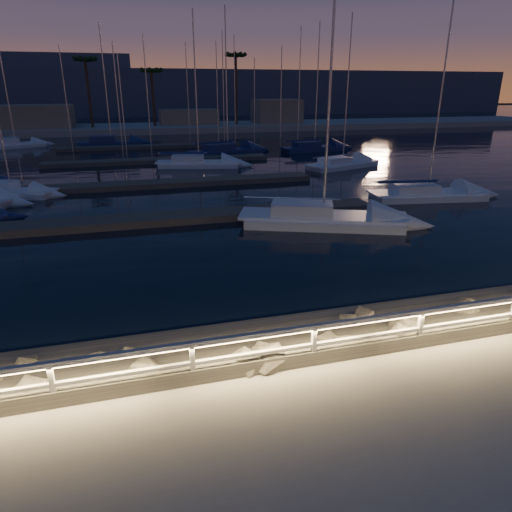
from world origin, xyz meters
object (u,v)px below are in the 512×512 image
at_px(sailboat_k, 226,151).
at_px(sailboat_l, 313,147).
at_px(sailboat_m, 14,144).
at_px(sailboat_g, 197,163).
at_px(sailboat_n, 110,143).
at_px(sailboat_d, 425,193).
at_px(sailboat_e, 9,191).
at_px(sailboat_c, 319,217).
at_px(sailboat_h, 341,164).
at_px(guard_rail, 273,341).

height_order(sailboat_k, sailboat_l, sailboat_k).
distance_m(sailboat_k, sailboat_m, 27.55).
relative_size(sailboat_g, sailboat_n, 0.94).
distance_m(sailboat_d, sailboat_l, 25.38).
bearing_deg(sailboat_d, sailboat_e, 171.36).
bearing_deg(sailboat_g, sailboat_e, -133.98).
height_order(sailboat_c, sailboat_l, sailboat_c).
distance_m(sailboat_h, sailboat_m, 40.99).
relative_size(sailboat_c, sailboat_h, 1.16).
bearing_deg(sailboat_m, sailboat_e, -100.87).
bearing_deg(sailboat_l, sailboat_h, -105.95).
bearing_deg(sailboat_d, sailboat_n, 128.51).
height_order(guard_rail, sailboat_h, sailboat_h).
height_order(sailboat_l, sailboat_m, sailboat_l).
relative_size(guard_rail, sailboat_m, 3.59).
xyz_separation_m(guard_rail, sailboat_n, (-4.98, 53.46, -0.91)).
bearing_deg(sailboat_h, guard_rail, -137.62).
height_order(sailboat_g, sailboat_n, sailboat_n).
bearing_deg(sailboat_l, sailboat_n, 148.27).
relative_size(sailboat_c, sailboat_l, 1.09).
bearing_deg(sailboat_d, sailboat_k, 117.37).
bearing_deg(sailboat_n, sailboat_d, -60.20).
xyz_separation_m(sailboat_c, sailboat_l, (11.56, 29.11, -0.05)).
bearing_deg(guard_rail, sailboat_e, 113.47).
bearing_deg(sailboat_d, guard_rail, -124.97).
relative_size(sailboat_d, sailboat_h, 1.02).
xyz_separation_m(guard_rail, sailboat_c, (6.77, 13.12, -0.91)).
xyz_separation_m(sailboat_d, sailboat_g, (-12.79, 17.31, 0.02)).
bearing_deg(sailboat_g, sailboat_h, -3.75).
distance_m(sailboat_g, sailboat_m, 28.56).
bearing_deg(sailboat_c, guard_rail, -95.23).
relative_size(sailboat_h, sailboat_l, 0.94).
xyz_separation_m(sailboat_g, sailboat_n, (-8.27, 19.19, 0.04)).
xyz_separation_m(sailboat_l, sailboat_n, (-23.31, 11.22, 0.05)).
xyz_separation_m(guard_rail, sailboat_h, (16.22, 30.14, -0.98)).
distance_m(sailboat_d, sailboat_m, 49.99).
bearing_deg(sailboat_n, sailboat_k, -43.37).
bearing_deg(sailboat_h, sailboat_g, 142.95).
relative_size(sailboat_h, sailboat_k, 0.87).
bearing_deg(sailboat_e, sailboat_n, 98.69).
distance_m(sailboat_m, sailboat_n, 11.54).
bearing_deg(sailboat_k, sailboat_c, -110.41).
relative_size(sailboat_c, sailboat_k, 1.02).
xyz_separation_m(sailboat_e, sailboat_h, (27.21, 4.82, 0.00)).
xyz_separation_m(sailboat_d, sailboat_h, (0.13, 13.18, -0.00)).
distance_m(sailboat_c, sailboat_l, 31.32).
distance_m(sailboat_c, sailboat_n, 42.01).
bearing_deg(sailboat_g, sailboat_k, 73.03).
distance_m(sailboat_g, sailboat_n, 20.90).
bearing_deg(sailboat_n, sailboat_m, 172.48).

